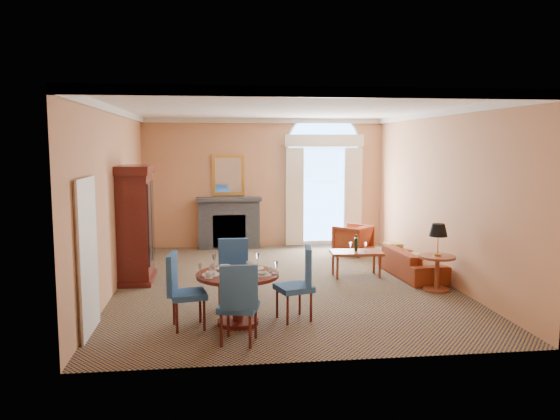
{
  "coord_description": "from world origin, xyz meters",
  "views": [
    {
      "loc": [
        -1.26,
        -9.85,
        2.56
      ],
      "look_at": [
        0.0,
        0.5,
        1.3
      ],
      "focal_mm": 35.0,
      "sensor_mm": 36.0,
      "label": 1
    }
  ],
  "objects": [
    {
      "name": "dining_table",
      "position": [
        -0.95,
        -2.27,
        0.56
      ],
      "size": [
        1.18,
        1.18,
        0.94
      ],
      "color": "#3F120E",
      "rests_on": "ground"
    },
    {
      "name": "dining_chair_north",
      "position": [
        -0.97,
        -1.39,
        0.61
      ],
      "size": [
        0.6,
        0.6,
        1.07
      ],
      "rotation": [
        0.0,
        0.0,
        2.83
      ],
      "color": "#24518F",
      "rests_on": "ground"
    },
    {
      "name": "sofa",
      "position": [
        2.55,
        0.18,
        0.26
      ],
      "size": [
        0.83,
        1.86,
        0.53
      ],
      "primitive_type": "imported",
      "rotation": [
        0.0,
        0.0,
        1.64
      ],
      "color": "maroon",
      "rests_on": "ground"
    },
    {
      "name": "armoire",
      "position": [
        -2.72,
        0.45,
        1.05
      ],
      "size": [
        0.62,
        1.11,
        2.17
      ],
      "color": "#3F120E",
      "rests_on": "ground"
    },
    {
      "name": "dining_chair_south",
      "position": [
        -0.97,
        -3.12,
        0.61
      ],
      "size": [
        0.59,
        0.59,
        1.07
      ],
      "rotation": [
        0.0,
        0.0,
        -0.27
      ],
      "color": "#24518F",
      "rests_on": "ground"
    },
    {
      "name": "dining_chair_west",
      "position": [
        -1.74,
        -2.36,
        0.61
      ],
      "size": [
        0.55,
        0.55,
        1.07
      ],
      "rotation": [
        0.0,
        0.0,
        -1.4
      ],
      "color": "#24518F",
      "rests_on": "ground"
    },
    {
      "name": "coffee_table",
      "position": [
        1.47,
        0.29,
        0.46
      ],
      "size": [
        1.02,
        0.61,
        0.83
      ],
      "rotation": [
        0.0,
        0.0,
        -0.07
      ],
      "color": "brown",
      "rests_on": "ground"
    },
    {
      "name": "side_table",
      "position": [
        2.6,
        -0.9,
        0.72
      ],
      "size": [
        0.63,
        0.63,
        1.17
      ],
      "color": "brown",
      "rests_on": "ground"
    },
    {
      "name": "ground",
      "position": [
        0.0,
        0.0,
        0.0
      ],
      "size": [
        7.5,
        7.5,
        0.0
      ],
      "primitive_type": "plane",
      "color": "#131A3E",
      "rests_on": "ground"
    },
    {
      "name": "room_envelope",
      "position": [
        -0.03,
        0.67,
        2.51
      ],
      "size": [
        6.04,
        7.52,
        3.45
      ],
      "color": "tan",
      "rests_on": "ground"
    },
    {
      "name": "dining_chair_east",
      "position": [
        -0.02,
        -2.16,
        0.61
      ],
      "size": [
        0.59,
        0.59,
        1.07
      ],
      "rotation": [
        0.0,
        0.0,
        1.87
      ],
      "color": "#24518F",
      "rests_on": "ground"
    },
    {
      "name": "armchair",
      "position": [
        1.96,
        2.44,
        0.35
      ],
      "size": [
        1.06,
        1.06,
        0.69
      ],
      "primitive_type": "imported",
      "rotation": [
        0.0,
        0.0,
        3.94
      ],
      "color": "maroon",
      "rests_on": "ground"
    }
  ]
}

